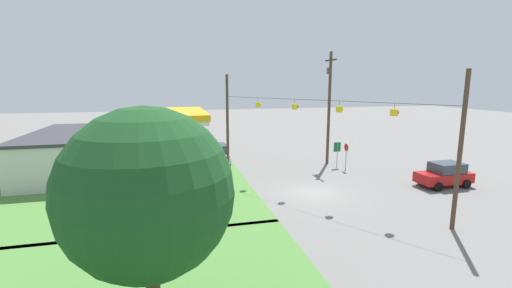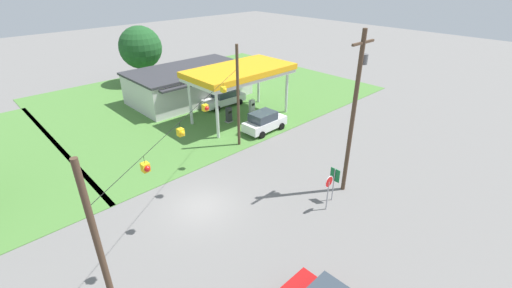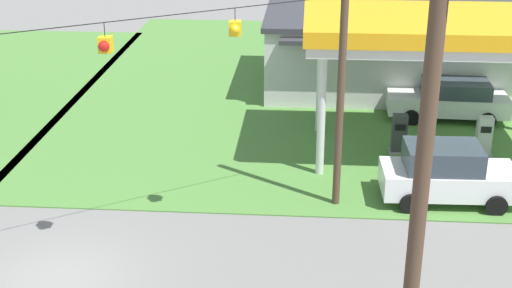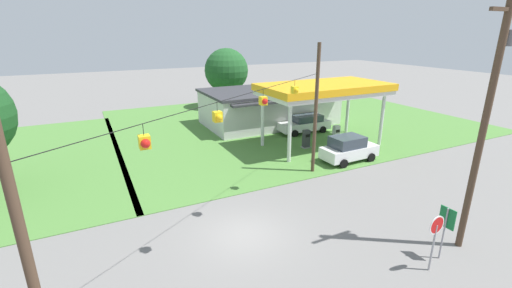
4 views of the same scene
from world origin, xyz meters
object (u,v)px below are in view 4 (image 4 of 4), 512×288
Objects in this scene: fuel_pump_near at (306,140)px; tree_behind_station at (226,70)px; stop_sign_roadside at (436,231)px; utility_pole_main at (487,116)px; route_sign at (446,223)px; car_at_pumps_rear at (305,123)px; fuel_pump_far at (336,135)px; car_at_pumps_front at (349,149)px; gas_station_canopy at (324,90)px; gas_station_store at (269,106)px.

fuel_pump_near is 0.21× the size of tree_behind_station.
utility_pole_main reaches higher than stop_sign_roadside.
utility_pole_main reaches higher than route_sign.
fuel_pump_near is 15.79m from stop_sign_roadside.
car_at_pumps_rear is 19.65m from route_sign.
fuel_pump_far is at bearing -80.88° from tree_behind_station.
route_sign reaches higher than fuel_pump_near.
tree_behind_station is at bearing 99.12° from fuel_pump_far.
stop_sign_roadside reaches higher than route_sign.
route_sign is at bearing -95.99° from tree_behind_station.
stop_sign_roadside is 0.34× the size of tree_behind_station.
car_at_pumps_front is 11.69m from route_sign.
car_at_pumps_rear is at bearing 57.19° from fuel_pump_near.
gas_station_canopy reaches higher than gas_station_store.
gas_station_canopy reaches higher than car_at_pumps_rear.
route_sign is at bearing -113.24° from fuel_pump_far.
fuel_pump_near is 0.36× the size of car_at_pumps_front.
gas_station_canopy is at bearing 81.26° from car_at_pumps_front.
stop_sign_roadside is 33.68m from tree_behind_station.
gas_station_canopy is 4.33m from fuel_pump_near.
utility_pole_main is (-3.14, -14.59, 1.28)m from gas_station_canopy.
utility_pole_main reaches higher than car_at_pumps_rear.
route_sign is at bearing -113.17° from car_at_pumps_front.
route_sign is (-3.22, -14.81, 0.97)m from fuel_pump_near.
gas_station_canopy reaches higher than fuel_pump_near.
stop_sign_roadside reaches higher than car_at_pumps_front.
tree_behind_station is at bearing 84.01° from route_sign.
gas_station_store is at bearing 88.08° from car_at_pumps_front.
car_at_pumps_rear is 20.32m from stop_sign_roadside.
stop_sign_roadside reaches higher than fuel_pump_far.
gas_station_store is 5.60× the size of route_sign.
gas_station_canopy is 14.98m from utility_pole_main.
fuel_pump_near is (-1.15, -8.56, -1.09)m from gas_station_store.
route_sign is at bearing -107.92° from gas_station_canopy.
car_at_pumps_front is (1.07, -3.96, 0.25)m from fuel_pump_near.
gas_station_canopy is 6.76× the size of fuel_pump_near.
gas_station_store is 8.85m from fuel_pump_far.
car_at_pumps_rear is (0.98, 3.95, -3.88)m from gas_station_canopy.
gas_station_canopy is at bearing -85.78° from tree_behind_station.
utility_pole_main reaches higher than tree_behind_station.
car_at_pumps_rear is at bearing -109.83° from stop_sign_roadside.
utility_pole_main is (2.77, 0.55, 4.24)m from stop_sign_roadside.
stop_sign_roadside reaches higher than fuel_pump_near.
fuel_pump_near is at bearing -97.63° from gas_station_store.
fuel_pump_near is 1.00× the size of fuel_pump_far.
gas_station_canopy is 0.97× the size of utility_pole_main.
gas_station_canopy is 5.62m from car_at_pumps_rear.
fuel_pump_far is at bearing 0.00° from fuel_pump_near.
car_at_pumps_front is (-2.07, -3.96, 0.25)m from fuel_pump_far.
car_at_pumps_rear is at bearing 76.09° from gas_station_canopy.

